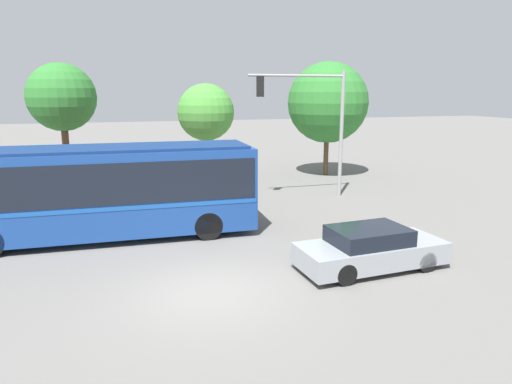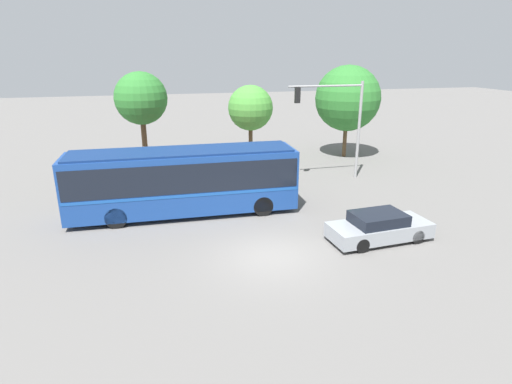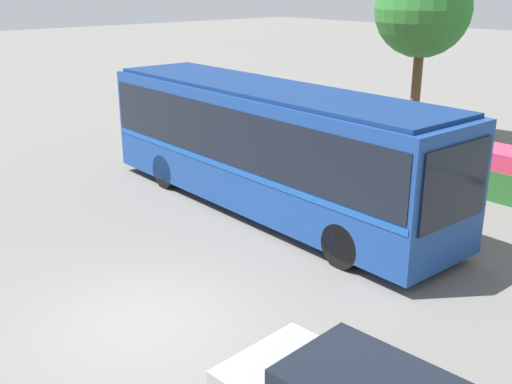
% 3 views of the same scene
% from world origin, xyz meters
% --- Properties ---
extents(ground_plane, '(140.00, 140.00, 0.00)m').
position_xyz_m(ground_plane, '(0.00, 0.00, 0.00)').
color(ground_plane, slate).
extents(city_bus, '(11.18, 2.87, 3.27)m').
position_xyz_m(city_bus, '(-2.89, 5.57, 1.86)').
color(city_bus, navy).
rests_on(city_bus, ground).
extents(sedan_foreground, '(4.52, 2.06, 1.27)m').
position_xyz_m(sedan_foreground, '(4.91, 0.30, 0.60)').
color(sedan_foreground, gray).
rests_on(sedan_foreground, ground).
extents(traffic_light_pole, '(4.83, 0.24, 6.08)m').
position_xyz_m(traffic_light_pole, '(7.13, 9.28, 4.06)').
color(traffic_light_pole, gray).
rests_on(traffic_light_pole, ground).
extents(flowering_hedge, '(8.91, 1.29, 1.36)m').
position_xyz_m(flowering_hedge, '(-1.63, 11.18, 0.67)').
color(flowering_hedge, '#286028').
rests_on(flowering_hedge, ground).
extents(street_tree_left, '(3.48, 3.48, 6.58)m').
position_xyz_m(street_tree_left, '(-4.74, 14.84, 4.80)').
color(street_tree_left, brown).
rests_on(street_tree_left, ground).
extents(street_tree_centre, '(3.20, 3.20, 5.57)m').
position_xyz_m(street_tree_centre, '(2.75, 14.85, 3.95)').
color(street_tree_centre, brown).
rests_on(street_tree_centre, ground).
extents(street_tree_right, '(4.87, 4.87, 6.89)m').
position_xyz_m(street_tree_right, '(10.23, 14.79, 4.45)').
color(street_tree_right, brown).
rests_on(street_tree_right, ground).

